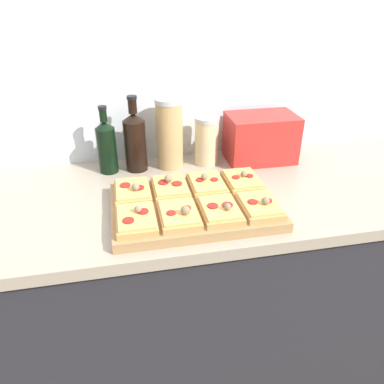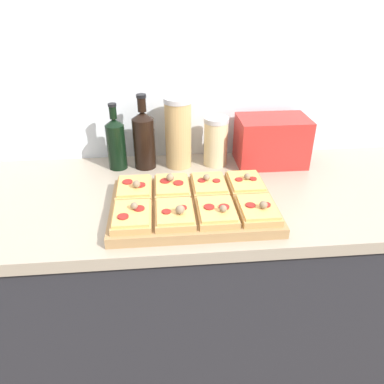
% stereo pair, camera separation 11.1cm
% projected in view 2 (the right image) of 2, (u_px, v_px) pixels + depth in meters
% --- Properties ---
extents(wall_back, '(6.00, 0.06, 2.50)m').
position_uv_depth(wall_back, '(183.00, 62.00, 1.42)').
color(wall_back, silver).
rests_on(wall_back, ground_plane).
extents(kitchen_counter, '(2.63, 0.67, 0.88)m').
position_uv_depth(kitchen_counter, '(192.00, 286.00, 1.51)').
color(kitchen_counter, '#232328').
rests_on(kitchen_counter, ground_plane).
extents(cutting_board, '(0.51, 0.35, 0.03)m').
position_uv_depth(cutting_board, '(193.00, 206.00, 1.19)').
color(cutting_board, '#A37A4C').
rests_on(cutting_board, kitchen_counter).
extents(pizza_slice_back_left, '(0.11, 0.16, 0.05)m').
position_uv_depth(pizza_slice_back_left, '(134.00, 188.00, 1.23)').
color(pizza_slice_back_left, tan).
rests_on(pizza_slice_back_left, cutting_board).
extents(pizza_slice_back_midleft, '(0.11, 0.16, 0.05)m').
position_uv_depth(pizza_slice_back_midleft, '(172.00, 186.00, 1.24)').
color(pizza_slice_back_midleft, tan).
rests_on(pizza_slice_back_midleft, cutting_board).
extents(pizza_slice_back_midright, '(0.11, 0.16, 0.05)m').
position_uv_depth(pizza_slice_back_midright, '(209.00, 185.00, 1.25)').
color(pizza_slice_back_midright, tan).
rests_on(pizza_slice_back_midright, cutting_board).
extents(pizza_slice_back_right, '(0.11, 0.16, 0.05)m').
position_uv_depth(pizza_slice_back_right, '(246.00, 183.00, 1.26)').
color(pizza_slice_back_right, tan).
rests_on(pizza_slice_back_right, cutting_board).
extents(pizza_slice_front_left, '(0.11, 0.16, 0.05)m').
position_uv_depth(pizza_slice_front_left, '(132.00, 216.00, 1.08)').
color(pizza_slice_front_left, tan).
rests_on(pizza_slice_front_left, cutting_board).
extents(pizza_slice_front_midleft, '(0.11, 0.16, 0.06)m').
position_uv_depth(pizza_slice_front_midleft, '(175.00, 214.00, 1.09)').
color(pizza_slice_front_midleft, tan).
rests_on(pizza_slice_front_midleft, cutting_board).
extents(pizza_slice_front_midright, '(0.11, 0.16, 0.05)m').
position_uv_depth(pizza_slice_front_midright, '(217.00, 212.00, 1.10)').
color(pizza_slice_front_midright, tan).
rests_on(pizza_slice_front_midright, cutting_board).
extents(pizza_slice_front_right, '(0.11, 0.16, 0.05)m').
position_uv_depth(pizza_slice_front_right, '(258.00, 209.00, 1.11)').
color(pizza_slice_front_right, tan).
rests_on(pizza_slice_front_right, cutting_board).
extents(olive_oil_bottle, '(0.07, 0.07, 0.26)m').
position_uv_depth(olive_oil_bottle, '(116.00, 143.00, 1.42)').
color(olive_oil_bottle, black).
rests_on(olive_oil_bottle, kitchen_counter).
extents(wine_bottle, '(0.08, 0.08, 0.29)m').
position_uv_depth(wine_bottle, '(144.00, 139.00, 1.42)').
color(wine_bottle, black).
rests_on(wine_bottle, kitchen_counter).
extents(grain_jar_tall, '(0.10, 0.10, 0.27)m').
position_uv_depth(grain_jar_tall, '(178.00, 133.00, 1.42)').
color(grain_jar_tall, tan).
rests_on(grain_jar_tall, kitchen_counter).
extents(grain_jar_short, '(0.10, 0.10, 0.19)m').
position_uv_depth(grain_jar_short, '(216.00, 141.00, 1.45)').
color(grain_jar_short, beige).
rests_on(grain_jar_short, kitchen_counter).
extents(toaster_oven, '(0.29, 0.17, 0.19)m').
position_uv_depth(toaster_oven, '(272.00, 141.00, 1.46)').
color(toaster_oven, red).
rests_on(toaster_oven, kitchen_counter).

